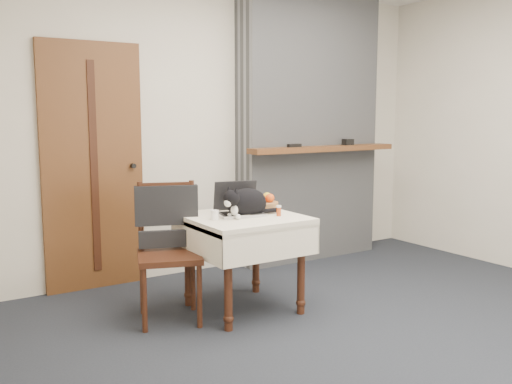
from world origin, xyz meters
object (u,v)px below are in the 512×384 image
Objects in this scene: cat at (247,202)px; cream_jar at (215,215)px; fruit_basket at (263,203)px; laptop at (239,206)px; pill_bottle at (279,210)px; side_table at (243,231)px; chair at (168,232)px; door at (93,167)px.

cat is 7.28× the size of cream_jar.
cat is at bearing -148.03° from fruit_basket.
laptop is 0.30m from pill_bottle.
laptop is at bearing 89.81° from side_table.
chair is at bearing 156.41° from pill_bottle.
chair is (-0.53, 0.20, -0.19)m from cat.
fruit_basket is at bearing 25.74° from side_table.
chair is (-0.52, 0.11, -0.15)m from laptop.
side_table is at bearing -56.70° from door.
pill_bottle is 0.08× the size of chair.
cream_jar is 0.87× the size of pill_bottle.
cat reaches higher than side_table.
laptop is 0.10m from cat.
cream_jar is at bearing 161.79° from cat.
fruit_basket is (0.04, 0.27, 0.01)m from pill_bottle.
side_table is 0.29m from cream_jar.
laptop reaches higher than pill_bottle.
side_table is 0.81× the size of chair.
door reaches higher than pill_bottle.
pill_bottle is (0.19, -0.12, -0.06)m from cat.
pill_bottle reaches higher than cream_jar.
door is 1.60m from pill_bottle.
chair is at bearing -76.82° from door.
laptop is at bearing 19.84° from cream_jar.
door is at bearing 134.60° from fruit_basket.
side_table is at bearing -77.95° from laptop.
fruit_basket is (0.99, -1.00, -0.25)m from door.
pill_bottle is 0.34× the size of fruit_basket.
laptop reaches higher than side_table.
pill_bottle is (0.21, -0.14, 0.15)m from side_table.
door is 1.31m from laptop.
door is 29.95× the size of cream_jar.
chair is at bearing 161.53° from side_table.
door reaches higher than side_table.
cat is 2.13× the size of fruit_basket.
door is 1.05m from chair.
laptop is at bearing 83.51° from cat.
side_table is 1.61× the size of cat.
fruit_basket is at bearing 24.49° from laptop.
cat is at bearing -0.69° from chair.
side_table is at bearing 5.18° from cream_jar.
cream_jar is at bearing -174.82° from side_table.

